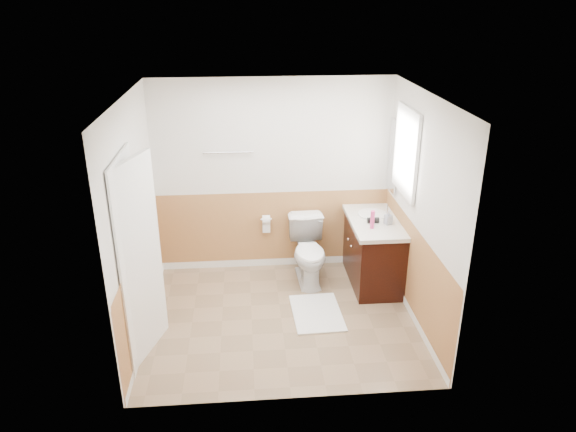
{
  "coord_description": "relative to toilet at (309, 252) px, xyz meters",
  "views": [
    {
      "loc": [
        -0.36,
        -5.13,
        3.42
      ],
      "look_at": [
        0.1,
        0.25,
        1.15
      ],
      "focal_mm": 33.36,
      "sensor_mm": 36.0,
      "label": 1
    }
  ],
  "objects": [
    {
      "name": "window_glass",
      "position": [
        1.07,
        -0.26,
        1.35
      ],
      "size": [
        0.01,
        0.7,
        0.9
      ],
      "primitive_type": "cube",
      "color": "white",
      "rests_on": "wall_right"
    },
    {
      "name": "lotion_bottle",
      "position": [
        0.7,
        -0.34,
        0.56
      ],
      "size": [
        0.05,
        0.05,
        0.22
      ],
      "primitive_type": "cylinder",
      "color": "#D9387E",
      "rests_on": "countertop"
    },
    {
      "name": "tp_sheet",
      "position": [
        -0.52,
        0.38,
        0.19
      ],
      "size": [
        0.1,
        0.01,
        0.16
      ],
      "primitive_type": "cube",
      "color": "white",
      "rests_on": "tp_roll"
    },
    {
      "name": "countertop",
      "position": [
        0.79,
        -0.09,
        0.42
      ],
      "size": [
        0.6,
        1.15,
        0.05
      ],
      "primitive_type": "cube",
      "color": "silver",
      "rests_on": "vanity_cabinet"
    },
    {
      "name": "bath_mat",
      "position": [
        0.0,
        -0.79,
        -0.39
      ],
      "size": [
        0.58,
        0.82,
        0.02
      ],
      "primitive_type": "cube",
      "rotation": [
        0.0,
        0.0,
        0.04
      ],
      "color": "white",
      "rests_on": "floor"
    },
    {
      "name": "hair_dryer_body",
      "position": [
        0.75,
        -0.19,
        0.48
      ],
      "size": [
        0.14,
        0.07,
        0.07
      ],
      "primitive_type": "cylinder",
      "rotation": [
        0.0,
        1.57,
        0.0
      ],
      "color": "black",
      "rests_on": "countertop"
    },
    {
      "name": "door",
      "position": [
        -1.82,
        -1.3,
        0.62
      ],
      "size": [
        0.29,
        0.78,
        2.04
      ],
      "primitive_type": "cube",
      "rotation": [
        0.0,
        0.0,
        -0.31
      ],
      "color": "white",
      "rests_on": "wall_left"
    },
    {
      "name": "wainscot_back",
      "position": [
        -0.42,
        0.44,
        0.1
      ],
      "size": [
        3.0,
        0.0,
        3.0
      ],
      "primitive_type": "plane",
      "rotation": [
        1.57,
        0.0,
        0.0
      ],
      "color": "#BB854B",
      "rests_on": "floor"
    },
    {
      "name": "wall_left",
      "position": [
        -1.92,
        -0.85,
        0.85
      ],
      "size": [
        0.0,
        3.0,
        3.0
      ],
      "primitive_type": "plane",
      "rotation": [
        1.57,
        0.0,
        1.57
      ],
      "color": "silver",
      "rests_on": "floor"
    },
    {
      "name": "wall_right",
      "position": [
        1.08,
        -0.85,
        0.85
      ],
      "size": [
        0.0,
        3.0,
        3.0
      ],
      "primitive_type": "plane",
      "rotation": [
        1.57,
        0.0,
        -1.57
      ],
      "color": "silver",
      "rests_on": "floor"
    },
    {
      "name": "floor",
      "position": [
        -0.42,
        -0.85,
        -0.4
      ],
      "size": [
        3.0,
        3.0,
        0.0
      ],
      "primitive_type": "plane",
      "color": "#8C7051",
      "rests_on": "ground"
    },
    {
      "name": "wall_front",
      "position": [
        -0.42,
        -2.15,
        0.85
      ],
      "size": [
        3.0,
        0.0,
        3.0
      ],
      "primitive_type": "plane",
      "rotation": [
        -1.57,
        0.0,
        0.0
      ],
      "color": "silver",
      "rests_on": "floor"
    },
    {
      "name": "mirror_panel",
      "position": [
        1.06,
        0.25,
        1.15
      ],
      "size": [
        0.02,
        0.35,
        0.9
      ],
      "primitive_type": "cube",
      "color": "silver",
      "rests_on": "wall_right"
    },
    {
      "name": "window_frame",
      "position": [
        1.05,
        -0.26,
        1.35
      ],
      "size": [
        0.04,
        0.8,
        1.0
      ],
      "primitive_type": "cube",
      "color": "white",
      "rests_on": "wall_right"
    },
    {
      "name": "wainscot_front",
      "position": [
        -0.42,
        -2.14,
        0.1
      ],
      "size": [
        3.0,
        0.0,
        3.0
      ],
      "primitive_type": "plane",
      "rotation": [
        -1.57,
        0.0,
        0.0
      ],
      "color": "#BB854B",
      "rests_on": "floor"
    },
    {
      "name": "wall_back",
      "position": [
        -0.42,
        0.45,
        0.85
      ],
      "size": [
        3.0,
        0.0,
        3.0
      ],
      "primitive_type": "plane",
      "rotation": [
        1.57,
        0.0,
        0.0
      ],
      "color": "silver",
      "rests_on": "floor"
    },
    {
      "name": "vanity_knob_right",
      "position": [
        0.5,
        0.01,
        0.15
      ],
      "size": [
        0.03,
        0.03,
        0.03
      ],
      "primitive_type": "sphere",
      "color": "silver",
      "rests_on": "vanity_cabinet"
    },
    {
      "name": "toilet",
      "position": [
        0.0,
        0.0,
        0.0
      ],
      "size": [
        0.48,
        0.8,
        0.8
      ],
      "primitive_type": "imported",
      "rotation": [
        0.0,
        0.0,
        0.04
      ],
      "color": "white",
      "rests_on": "floor"
    },
    {
      "name": "wainscot_right",
      "position": [
        1.07,
        -0.85,
        0.1
      ],
      "size": [
        0.0,
        2.6,
        2.6
      ],
      "primitive_type": "plane",
      "rotation": [
        1.57,
        0.0,
        -1.57
      ],
      "color": "#BB854B",
      "rests_on": "floor"
    },
    {
      "name": "wainscot_left",
      "position": [
        -1.9,
        -0.85,
        0.1
      ],
      "size": [
        0.0,
        2.6,
        2.6
      ],
      "primitive_type": "plane",
      "rotation": [
        1.57,
        0.0,
        1.57
      ],
      "color": "#BB854B",
      "rests_on": "floor"
    },
    {
      "name": "soap_dispenser",
      "position": [
        0.92,
        -0.23,
        0.53
      ],
      "size": [
        0.1,
        0.1,
        0.17
      ],
      "primitive_type": "imported",
      "rotation": [
        0.0,
        0.0,
        0.34
      ],
      "color": "#999FAC",
      "rests_on": "countertop"
    },
    {
      "name": "tp_holder_bar",
      "position": [
        -0.52,
        0.38,
        0.3
      ],
      "size": [
        0.14,
        0.02,
        0.02
      ],
      "primitive_type": "cylinder",
      "rotation": [
        0.0,
        1.57,
        0.0
      ],
      "color": "silver",
      "rests_on": "wall_back"
    },
    {
      "name": "hair_dryer_handle",
      "position": [
        0.72,
        -0.21,
        0.45
      ],
      "size": [
        0.03,
        0.03,
        0.07
      ],
      "primitive_type": "cylinder",
      "color": "black",
      "rests_on": "countertop"
    },
    {
      "name": "vanity_knob_left",
      "position": [
        0.5,
        -0.19,
        0.15
      ],
      "size": [
        0.03,
        0.03,
        0.03
      ],
      "primitive_type": "sphere",
      "color": "silver",
      "rests_on": "vanity_cabinet"
    },
    {
      "name": "door_frame",
      "position": [
        -1.89,
        -1.3,
        0.63
      ],
      "size": [
        0.02,
        0.92,
        2.1
      ],
      "primitive_type": "cube",
      "color": "white",
      "rests_on": "wall_left"
    },
    {
      "name": "ceiling",
      "position": [
        -0.42,
        -0.85,
        2.1
      ],
      "size": [
        3.0,
        3.0,
        0.0
      ],
      "primitive_type": "plane",
      "rotation": [
        3.14,
        0.0,
        0.0
      ],
      "color": "white",
      "rests_on": "floor"
    },
    {
      "name": "tp_roll",
      "position": [
        -0.52,
        0.38,
        0.3
      ],
      "size": [
        0.1,
        0.11,
        0.11
      ],
      "primitive_type": "cylinder",
      "rotation": [
        0.0,
        1.57,
        0.0
      ],
      "color": "white",
      "rests_on": "tp_holder_bar"
    },
    {
      "name": "vanity_cabinet",
      "position": [
        0.8,
        -0.09,
        -0.0
      ],
      "size": [
        0.55,
        1.1,
        0.8
      ],
      "primitive_type": "cube",
      "color": "black",
      "rests_on": "floor"
    },
    {
      "name": "faucet",
      "position": [
        0.98,
        0.06,
        0.52
      ],
      "size": [
        0.02,
        0.02,
        0.14
      ],
      "primitive_type": "cylinder",
      "color": "silver",
      "rests_on": "countertop"
    },
    {
      "name": "towel_bar",
      "position": [
        -0.97,
        0.4,
        1.2
      ],
      "size": [
        0.62,
        0.02,
        0.02
      ],
      "primitive_type": "cylinder",
      "rotation": [
        0.0,
        1.57,
        0.0
      ],
      "color": "silver",
      "rests_on": "wall_back"
    },
    {
      "name": "door_knob",
      "position": [
        -1.76,
        -0.97,
        0.55
      ],
      "size": [
        0.06,
        0.06,
        0.06
      ],
      "primitive_type": "sphere",
      "color": "silver",
      "rests_on": "door"
    },
    {
      "name": "sink_basin",
      "position": [
        0.8,
        0.06,
        0.46
      ],
      "size": [
        0.36,
        0.36,
        0.02
      ],
      "primitive_type": "cylinder",
      "color": "white",
      "rests_on": "countertop"
    }
  ]
}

